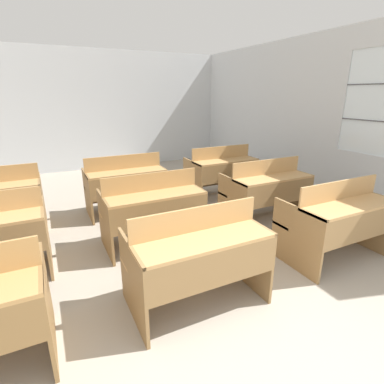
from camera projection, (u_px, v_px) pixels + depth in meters
wall_back at (89, 111)px, 7.32m from camera, size 6.96×0.06×2.87m
wall_right_with_window at (297, 117)px, 5.89m from camera, size 0.06×7.04×2.87m
bench_front_center at (198, 256)px, 2.64m from camera, size 1.20×0.73×0.93m
bench_front_right at (338, 219)px, 3.41m from camera, size 1.20×0.73×0.93m
bench_second_center at (153, 208)px, 3.72m from camera, size 1.20×0.73×0.93m
bench_second_right at (266, 189)px, 4.45m from camera, size 1.20×0.73×0.93m
bench_third_center at (126, 183)px, 4.77m from camera, size 1.20×0.73×0.93m
bench_third_right at (222, 171)px, 5.54m from camera, size 1.20×0.73×0.93m
wastepaper_bin at (251, 169)px, 6.84m from camera, size 0.29×0.29×0.39m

